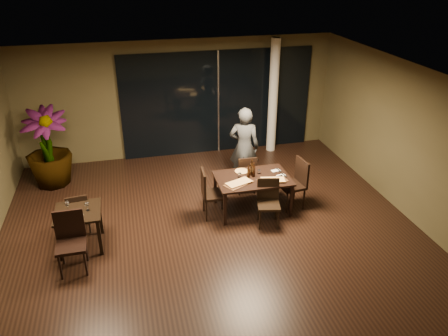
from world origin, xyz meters
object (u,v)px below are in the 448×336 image
Objects in this scene: chair_main_near at (268,199)px; chair_side_near at (71,238)px; side_table at (78,217)px; chair_main_far at (246,172)px; bottle_a at (249,171)px; chair_main_left at (210,191)px; diner at (244,147)px; potted_plant at (47,148)px; bottle_c at (252,168)px; chair_main_right at (296,181)px; chair_side_far at (78,211)px; bottle_b at (254,170)px; main_table at (253,181)px.

chair_main_near is 0.88× the size of chair_side_near.
chair_main_far is at bearing 19.29° from side_table.
bottle_a reaches higher than chair_main_far.
chair_main_near is at bearing -112.18° from chair_main_left.
bottle_a is at bearing 99.32° from diner.
chair_main_far is 1.26m from chair_main_near.
diner is (-0.02, 1.69, 0.41)m from chair_main_near.
bottle_c is (4.19, -2.05, 0.01)m from potted_plant.
chair_side_near is (-3.66, -0.54, 0.07)m from chair_main_near.
chair_main_right is at bearing -87.95° from chair_main_left.
side_table is at bearing -92.16° from chair_main_right.
chair_main_right reaches higher than chair_side_far.
chair_main_left is 1.21× the size of chair_side_far.
bottle_a is at bearing -82.08° from chair_main_left.
chair_main_near is at bearing 165.57° from chair_side_far.
chair_side_near is (-0.05, -1.03, 0.11)m from chair_side_far.
side_table is at bearing -170.97° from bottle_b.
chair_main_right reaches higher than chair_main_far.
chair_side_near is at bearing -162.90° from main_table.
chair_main_left is at bearing -170.10° from bottle_c.
diner reaches higher than chair_main_right.
bottle_c is at bearing -26.06° from potted_plant.
diner reaches higher than chair_main_far.
side_table is at bearing -171.63° from main_table.
main_table is 1.88× the size of side_table.
chair_main_left is at bearing 10.48° from side_table.
bottle_c reaches higher than side_table.
chair_main_right reaches higher than bottle_a.
chair_main_near reaches higher than side_table.
potted_plant is at bearing 153.94° from bottle_c.
chair_main_near is 0.50× the size of diner.
chair_main_far is 2.68× the size of bottle_c.
chair_main_right is (0.92, -0.07, -0.08)m from main_table.
bottle_a is at bearing 174.68° from chair_side_far.
bottle_c reaches higher than bottle_b.
bottle_c is (0.01, 0.12, 0.24)m from main_table.
main_table is 3.46m from chair_side_far.
bottle_a reaches higher than chair_side_far.
side_table is 3.92m from diner.
potted_plant reaches higher than main_table.
potted_plant is 4.62m from bottle_a.
chair_main_near is 1.74m from diner.
chair_main_left is at bearing 173.53° from chair_side_far.
diner reaches higher than chair_side_far.
chair_main_near is (3.56, -0.04, -0.10)m from side_table.
chair_side_near is at bearing 52.06° from diner.
chair_main_left is (-0.91, -0.04, -0.10)m from main_table.
side_table is 3.37m from bottle_a.
bottle_c reaches higher than chair_main_far.
potted_plant reaches higher than bottle_b.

